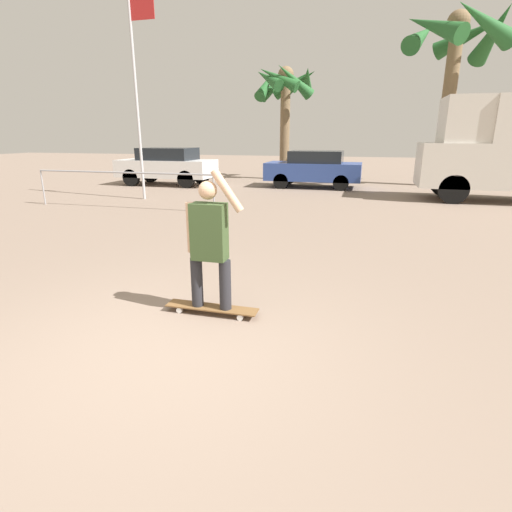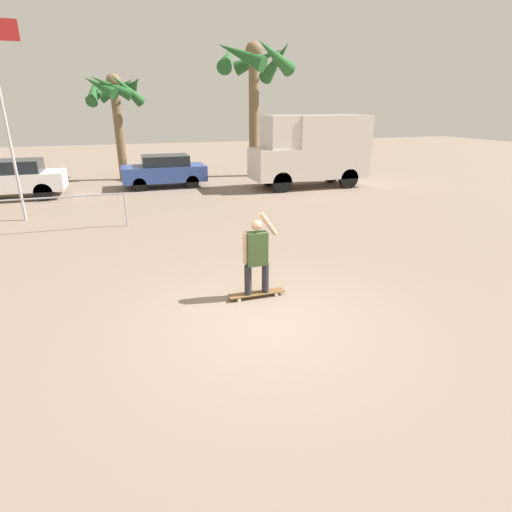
{
  "view_description": "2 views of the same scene",
  "coord_description": "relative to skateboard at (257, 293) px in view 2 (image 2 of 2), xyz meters",
  "views": [
    {
      "loc": [
        1.85,
        -3.14,
        2.07
      ],
      "look_at": [
        0.46,
        1.92,
        0.48
      ],
      "focal_mm": 28.0,
      "sensor_mm": 36.0,
      "label": 1
    },
    {
      "loc": [
        -2.08,
        -5.83,
        3.53
      ],
      "look_at": [
        0.43,
        1.86,
        0.54
      ],
      "focal_mm": 28.0,
      "sensor_mm": 36.0,
      "label": 2
    }
  ],
  "objects": [
    {
      "name": "ground_plane",
      "position": [
        -0.16,
        -0.99,
        -0.07
      ],
      "size": [
        80.0,
        80.0,
        0.0
      ],
      "primitive_type": "plane",
      "color": "gray"
    },
    {
      "name": "skateboard",
      "position": [
        0.0,
        0.0,
        0.0
      ],
      "size": [
        1.13,
        0.22,
        0.09
      ],
      "color": "brown",
      "rests_on": "ground_plane"
    },
    {
      "name": "person_skateboarder",
      "position": [
        -0.0,
        0.0,
        0.86
      ],
      "size": [
        0.69,
        0.22,
        1.65
      ],
      "color": "#28282D",
      "rests_on": "skateboard"
    },
    {
      "name": "camper_van",
      "position": [
        6.18,
        10.58,
        1.69
      ],
      "size": [
        5.42,
        2.0,
        3.26
      ],
      "color": "black",
      "rests_on": "ground_plane"
    },
    {
      "name": "parked_car_blue",
      "position": [
        -0.44,
        12.71,
        0.7
      ],
      "size": [
        3.85,
        1.77,
        1.48
      ],
      "color": "black",
      "rests_on": "ground_plane"
    },
    {
      "name": "parked_car_white",
      "position": [
        -6.71,
        11.9,
        0.77
      ],
      "size": [
        4.11,
        1.83,
        1.58
      ],
      "color": "black",
      "rests_on": "ground_plane"
    },
    {
      "name": "palm_tree_near_van",
      "position": [
        4.72,
        14.64,
        5.42
      ],
      "size": [
        4.3,
        4.39,
        6.91
      ],
      "color": "brown",
      "rests_on": "ground_plane"
    },
    {
      "name": "palm_tree_center_background",
      "position": [
        -2.3,
        15.6,
        4.1
      ],
      "size": [
        3.11,
        3.2,
        5.24
      ],
      "color": "brown",
      "rests_on": "ground_plane"
    },
    {
      "name": "flagpole",
      "position": [
        -5.51,
        7.97,
        3.48
      ],
      "size": [
        0.89,
        0.12,
        6.25
      ],
      "color": "#B7B7BC",
      "rests_on": "ground_plane"
    },
    {
      "name": "plaza_railing_segment",
      "position": [
        -5.18,
        6.16,
        0.86
      ],
      "size": [
        5.72,
        0.05,
        1.08
      ],
      "color": "#99999E",
      "rests_on": "ground_plane"
    }
  ]
}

